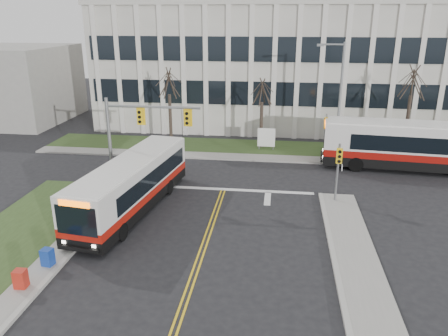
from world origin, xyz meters
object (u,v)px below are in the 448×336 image
streetlight (338,95)px  bus_main (132,186)px  directory_sign (266,138)px  newspaper_box_red (21,280)px  newspaper_box_blue (48,258)px  bus_cross (414,147)px

streetlight → bus_main: (-12.99, -11.91, -3.67)m
bus_main → directory_sign: bearing=68.3°
streetlight → bus_main: bearing=-137.5°
bus_main → newspaper_box_red: bus_main is taller
bus_main → newspaper_box_blue: bearing=-97.7°
newspaper_box_blue → streetlight: bearing=59.7°
streetlight → bus_main: streetlight is taller
bus_main → bus_cross: bus_cross is taller
bus_cross → bus_main: bearing=-57.2°
streetlight → newspaper_box_blue: streetlight is taller
directory_sign → newspaper_box_blue: bearing=-115.0°
streetlight → directory_sign: streetlight is taller
streetlight → bus_main: size_ratio=0.80×
streetlight → newspaper_box_blue: size_ratio=9.68×
bus_main → newspaper_box_red: size_ratio=12.07×
newspaper_box_blue → newspaper_box_red: 1.82m
streetlight → newspaper_box_blue: 24.26m
directory_sign → newspaper_box_red: (-9.54, -21.71, -0.70)m
directory_sign → newspaper_box_blue: size_ratio=2.11×
streetlight → newspaper_box_blue: (-14.83, -18.61, -4.72)m
directory_sign → bus_cross: size_ratio=0.15×
newspaper_box_red → newspaper_box_blue: bearing=80.1°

